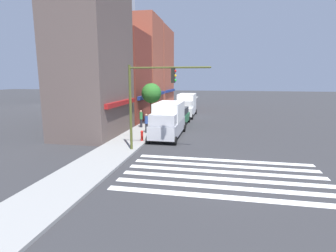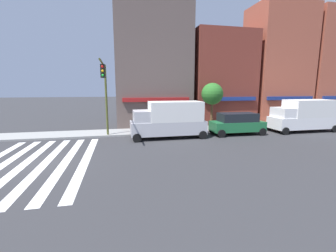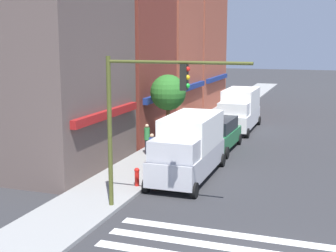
% 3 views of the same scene
% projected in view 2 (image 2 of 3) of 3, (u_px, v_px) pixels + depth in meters
% --- Properties ---
extents(ground_plane, '(200.00, 200.00, 0.00)m').
position_uv_depth(ground_plane, '(36.00, 163.00, 12.63)').
color(ground_plane, '#2D2D30').
extents(sidewalk_left, '(120.00, 3.00, 0.15)m').
position_uv_depth(sidewalk_left, '(66.00, 135.00, 19.84)').
color(sidewalk_left, gray).
rests_on(sidewalk_left, ground_plane).
extents(crosswalk_stripes, '(5.85, 10.80, 0.01)m').
position_uv_depth(crosswalk_stripes, '(36.00, 162.00, 12.63)').
color(crosswalk_stripes, silver).
rests_on(crosswalk_stripes, ground_plane).
extents(storefront_row, '(32.45, 5.30, 13.74)m').
position_uv_depth(storefront_row, '(255.00, 68.00, 27.00)').
color(storefront_row, brown).
rests_on(storefront_row, ground_plane).
extents(traffic_signal, '(0.32, 5.57, 6.05)m').
position_uv_depth(traffic_signal, '(105.00, 87.00, 17.56)').
color(traffic_signal, '#474C1E').
rests_on(traffic_signal, ground_plane).
extents(box_truck_silver, '(6.20, 2.42, 3.04)m').
position_uv_depth(box_truck_silver, '(169.00, 119.00, 18.72)').
color(box_truck_silver, '#B7B7BC').
rests_on(box_truck_silver, ground_plane).
extents(suv_green, '(4.74, 2.12, 1.94)m').
position_uv_depth(suv_green, '(237.00, 123.00, 20.13)').
color(suv_green, '#1E6638').
rests_on(suv_green, ground_plane).
extents(box_truck_white, '(6.21, 2.42, 3.04)m').
position_uv_depth(box_truck_white, '(303.00, 115.00, 21.50)').
color(box_truck_white, white).
rests_on(box_truck_white, ground_plane).
extents(pedestrian_green_top, '(0.32, 0.32, 1.77)m').
position_uv_depth(pedestrian_green_top, '(193.00, 119.00, 22.86)').
color(pedestrian_green_top, '#23232D').
rests_on(pedestrian_green_top, sidewalk_left).
extents(pedestrian_blue_shirt, '(0.32, 0.32, 1.77)m').
position_uv_depth(pedestrian_blue_shirt, '(172.00, 121.00, 21.09)').
color(pedestrian_blue_shirt, '#23232D').
rests_on(pedestrian_blue_shirt, sidewalk_left).
extents(fire_hydrant, '(0.24, 0.24, 0.84)m').
position_uv_depth(fire_hydrant, '(138.00, 128.00, 20.01)').
color(fire_hydrant, red).
rests_on(fire_hydrant, sidewalk_left).
extents(street_tree, '(2.14, 2.14, 4.50)m').
position_uv_depth(street_tree, '(212.00, 94.00, 22.14)').
color(street_tree, brown).
rests_on(street_tree, sidewalk_left).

